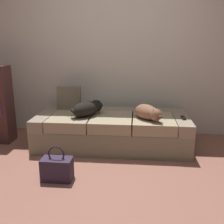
% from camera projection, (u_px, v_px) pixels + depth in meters
% --- Properties ---
extents(ground_plane, '(10.00, 10.00, 0.00)m').
position_uv_depth(ground_plane, '(102.00, 186.00, 2.67)').
color(ground_plane, '#975F4F').
extents(back_wall, '(6.40, 0.10, 2.80)m').
position_uv_depth(back_wall, '(116.00, 43.00, 4.00)').
color(back_wall, silver).
rests_on(back_wall, ground).
extents(couch, '(2.07, 0.92, 0.45)m').
position_uv_depth(couch, '(112.00, 130.00, 3.69)').
color(couch, gray).
rests_on(couch, ground).
extents(dog_dark, '(0.45, 0.53, 0.20)m').
position_uv_depth(dog_dark, '(88.00, 108.00, 3.56)').
color(dog_dark, black).
rests_on(dog_dark, couch).
extents(dog_tan, '(0.42, 0.50, 0.19)m').
position_uv_depth(dog_tan, '(148.00, 112.00, 3.39)').
color(dog_tan, '#8D5D43').
rests_on(dog_tan, couch).
extents(tv_remote, '(0.05, 0.15, 0.02)m').
position_uv_depth(tv_remote, '(183.00, 118.00, 3.43)').
color(tv_remote, black).
rests_on(tv_remote, couch).
extents(throw_pillow, '(0.34, 0.13, 0.34)m').
position_uv_depth(throw_pillow, '(69.00, 98.00, 3.89)').
color(throw_pillow, '#7B6F5A').
rests_on(throw_pillow, couch).
extents(handbag, '(0.32, 0.18, 0.38)m').
position_uv_depth(handbag, '(57.00, 169.00, 2.77)').
color(handbag, '#372941').
rests_on(handbag, ground).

